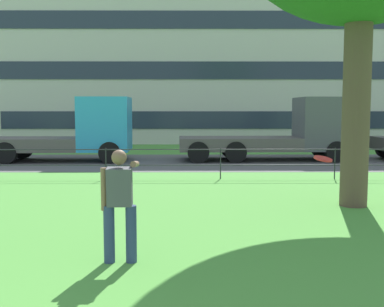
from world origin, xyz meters
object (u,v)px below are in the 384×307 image
Objects in this scene: person_thrower at (120,202)px; flatbed_truck_center at (288,132)px; frisbee at (323,159)px; flatbed_truck_far_left at (71,133)px; apartment_building_background at (232,56)px.

person_thrower is 0.23× the size of flatbed_truck_center.
frisbee is 0.05× the size of flatbed_truck_far_left.
flatbed_truck_center is (2.38, 13.76, -0.30)m from frisbee.
flatbed_truck_center is 17.53m from apartment_building_background.
person_thrower is 3.03m from frisbee.
flatbed_truck_far_left is at bearing -178.10° from flatbed_truck_center.
apartment_building_background is at bearing 81.93° from person_thrower.
flatbed_truck_far_left is 19.69m from apartment_building_background.
flatbed_truck_center reaches higher than frisbee.
person_thrower is at bearing -111.11° from flatbed_truck_center.
flatbed_truck_center is at bearing 68.89° from person_thrower.
person_thrower is at bearing -73.15° from flatbed_truck_far_left.
flatbed_truck_center is 0.20× the size of apartment_building_background.
flatbed_truck_far_left and flatbed_truck_center have the same top height.
person_thrower is 14.14m from flatbed_truck_far_left.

